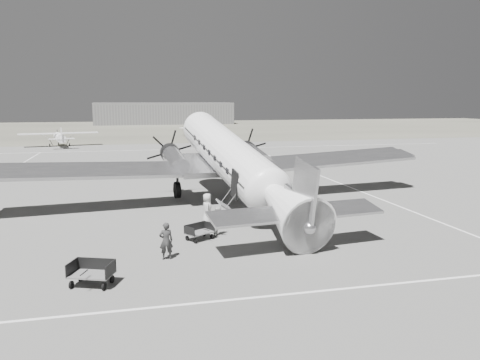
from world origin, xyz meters
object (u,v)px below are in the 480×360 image
at_px(light_plane_right, 201,132).
at_px(ramp_agent, 219,221).
at_px(dc3_airliner, 233,162).
at_px(passenger, 207,209).
at_px(hangar_main, 164,113).
at_px(light_plane_left, 59,139).
at_px(baggage_cart_near, 200,232).
at_px(ground_crew, 166,241).
at_px(baggage_cart_far, 92,274).

xyz_separation_m(light_plane_right, ramp_agent, (-9.57, -69.70, -0.22)).
distance_m(dc3_airliner, ramp_agent, 7.20).
bearing_deg(dc3_airliner, light_plane_right, 76.85).
bearing_deg(passenger, ramp_agent, -166.14).
bearing_deg(passenger, light_plane_right, 0.82).
relative_size(dc3_airliner, light_plane_right, 3.31).
xyz_separation_m(hangar_main, ramp_agent, (-6.33, -125.81, -2.51)).
distance_m(light_plane_right, ramp_agent, 70.35).
xyz_separation_m(light_plane_left, light_plane_right, (24.80, 15.34, -0.23)).
xyz_separation_m(baggage_cart_near, ground_crew, (-1.91, -2.63, 0.45)).
height_order(baggage_cart_far, ground_crew, ground_crew).
bearing_deg(baggage_cart_far, light_plane_right, 99.18).
xyz_separation_m(hangar_main, baggage_cart_far, (-12.43, -131.44, -2.81)).
distance_m(ramp_agent, passenger, 2.46).
xyz_separation_m(ground_crew, ramp_agent, (3.02, 3.17, -0.07)).
bearing_deg(passenger, dc3_airliner, -22.15).
relative_size(light_plane_right, ground_crew, 5.65).
xyz_separation_m(light_plane_left, baggage_cart_far, (9.14, -59.99, -0.76)).
height_order(baggage_cart_far, passenger, passenger).
bearing_deg(dc3_airliner, baggage_cart_far, -131.06).
xyz_separation_m(baggage_cart_far, passenger, (5.89, 8.09, 0.43)).
distance_m(light_plane_left, ramp_agent, 56.45).
height_order(light_plane_right, ground_crew, light_plane_right).
height_order(light_plane_right, ramp_agent, light_plane_right).
bearing_deg(dc3_airliner, passenger, -127.76).
height_order(hangar_main, dc3_airliner, hangar_main).
distance_m(light_plane_right, baggage_cart_near, 71.04).
bearing_deg(ground_crew, light_plane_left, -81.27).
bearing_deg(light_plane_right, light_plane_left, -113.91).
height_order(dc3_airliner, baggage_cart_near, dc3_airliner).
height_order(baggage_cart_near, passenger, passenger).
distance_m(hangar_main, baggage_cart_near, 126.59).
relative_size(baggage_cart_near, passenger, 0.80).
height_order(light_plane_left, light_plane_right, light_plane_left).
bearing_deg(ramp_agent, light_plane_left, 47.86).
relative_size(light_plane_right, baggage_cart_near, 6.63).
height_order(light_plane_left, ramp_agent, light_plane_left).
bearing_deg(baggage_cart_near, light_plane_left, 73.44).
height_order(hangar_main, baggage_cart_near, hangar_main).
height_order(light_plane_right, baggage_cart_far, light_plane_right).
relative_size(baggage_cart_near, ramp_agent, 0.93).
distance_m(baggage_cart_near, ground_crew, 3.29).
relative_size(light_plane_right, ramp_agent, 6.17).
height_order(baggage_cart_near, ground_crew, ground_crew).
bearing_deg(baggage_cart_far, hangar_main, 105.52).
distance_m(dc3_airliner, light_plane_right, 63.70).
distance_m(dc3_airliner, passenger, 5.15).
xyz_separation_m(hangar_main, light_plane_right, (3.23, -56.11, -2.29)).
distance_m(baggage_cart_near, ramp_agent, 1.28).
distance_m(baggage_cart_far, passenger, 10.01).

